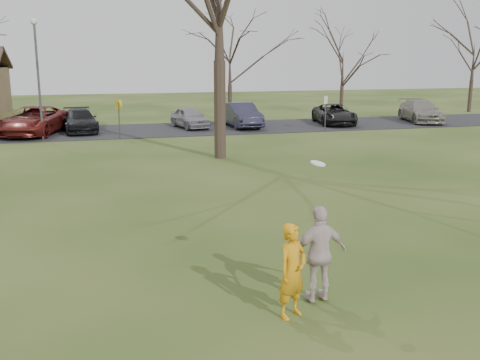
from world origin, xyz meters
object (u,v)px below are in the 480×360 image
at_px(car_2, 34,121).
at_px(car_6, 334,114).
at_px(car_3, 80,120).
at_px(car_5, 241,115).
at_px(player_defender, 292,271).
at_px(lamp_post, 37,64).
at_px(car_4, 190,118).
at_px(car_7, 421,111).
at_px(catching_play, 320,253).

relative_size(car_2, car_6, 1.22).
relative_size(car_3, car_5, 1.00).
bearing_deg(car_2, player_defender, -60.08).
bearing_deg(car_6, car_3, -171.27).
relative_size(player_defender, car_2, 0.29).
distance_m(car_5, lamp_post, 12.30).
bearing_deg(car_4, car_7, -14.95).
relative_size(car_5, car_7, 0.92).
bearing_deg(car_6, car_7, 7.15).
relative_size(car_4, catching_play, 1.46).
height_order(car_2, lamp_post, lamp_post).
bearing_deg(catching_play, car_3, 100.52).
distance_m(car_6, lamp_post, 18.36).
distance_m(car_3, car_4, 6.56).
xyz_separation_m(player_defender, car_6, (12.07, 25.03, -0.14)).
height_order(car_5, lamp_post, lamp_post).
height_order(car_4, car_7, car_7).
distance_m(car_2, car_3, 2.56).
height_order(car_7, catching_play, catching_play).
bearing_deg(car_3, car_2, -172.66).
bearing_deg(lamp_post, player_defender, -75.54).
distance_m(car_3, car_6, 16.04).
bearing_deg(lamp_post, car_2, 106.00).
xyz_separation_m(car_7, catching_play, (-17.63, -24.31, 0.17)).
relative_size(car_2, car_3, 1.26).
bearing_deg(car_2, lamp_post, -58.67).
xyz_separation_m(car_2, car_4, (9.05, 0.73, -0.16)).
relative_size(car_6, lamp_post, 0.75).
xyz_separation_m(car_6, lamp_post, (-17.90, -2.42, 3.28)).
xyz_separation_m(car_4, catching_play, (-1.92, -25.10, 0.26)).
xyz_separation_m(player_defender, lamp_post, (-5.83, 22.61, 3.14)).
distance_m(catching_play, lamp_post, 23.33).
bearing_deg(car_4, lamp_post, -173.11).
bearing_deg(player_defender, car_4, 55.48).
height_order(player_defender, car_4, player_defender).
bearing_deg(car_4, catching_play, -106.48).
bearing_deg(car_5, player_defender, -105.89).
distance_m(car_6, car_7, 6.23).
xyz_separation_m(player_defender, car_7, (18.30, 24.73, -0.07)).
bearing_deg(catching_play, car_7, 54.06).
xyz_separation_m(car_7, lamp_post, (-24.13, -2.11, 3.21)).
bearing_deg(lamp_post, catching_play, -73.68).
bearing_deg(player_defender, lamp_post, 75.74).
bearing_deg(car_5, car_6, -3.58).
relative_size(car_4, car_6, 0.80).
height_order(car_2, car_6, car_2).
height_order(car_6, lamp_post, lamp_post).
distance_m(player_defender, lamp_post, 23.56).
height_order(car_5, catching_play, catching_play).
bearing_deg(car_3, car_4, -4.45).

